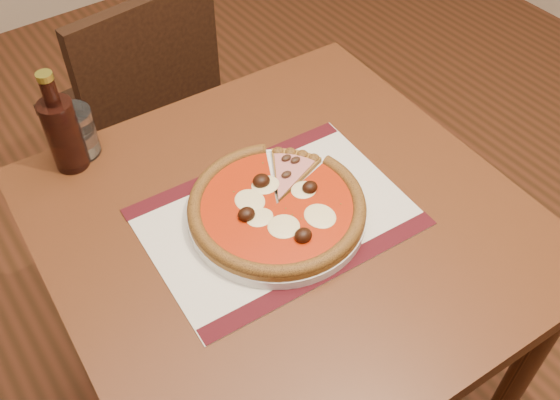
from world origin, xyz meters
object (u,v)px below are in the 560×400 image
object	(u,v)px
chair_far	(140,106)
pizza	(277,206)
plate	(277,213)
water_glass	(75,133)
table	(286,254)
bottle	(63,131)

from	to	relation	value
chair_far	pizza	xyz separation A→B (m)	(-0.07, -0.76, 0.30)
plate	water_glass	size ratio (longest dim) A/B	3.22
table	water_glass	size ratio (longest dim) A/B	8.69
water_glass	bottle	bearing A→B (deg)	-135.61
water_glass	table	bearing A→B (deg)	-58.97
table	plate	bearing A→B (deg)	136.05
table	pizza	bearing A→B (deg)	136.33
table	chair_far	size ratio (longest dim) A/B	1.00
water_glass	pizza	bearing A→B (deg)	-59.59
chair_far	water_glass	size ratio (longest dim) A/B	8.71
chair_far	water_glass	xyz separation A→B (m)	(-0.28, -0.40, 0.32)
plate	pizza	distance (m)	0.02
plate	bottle	size ratio (longest dim) A/B	1.50
chair_far	bottle	xyz separation A→B (m)	(-0.30, -0.42, 0.35)
table	pizza	xyz separation A→B (m)	(-0.01, 0.01, 0.13)
table	chair_far	distance (m)	0.79
pizza	water_glass	size ratio (longest dim) A/B	3.19
table	bottle	distance (m)	0.46
table	bottle	world-z (taller)	bottle
plate	pizza	xyz separation A→B (m)	(-0.00, -0.00, 0.02)
table	water_glass	bearing A→B (deg)	121.03
chair_far	plate	bearing A→B (deg)	78.75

